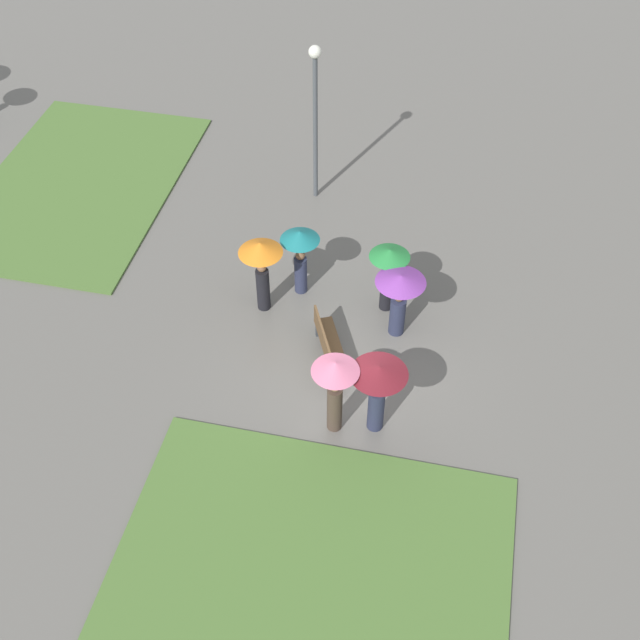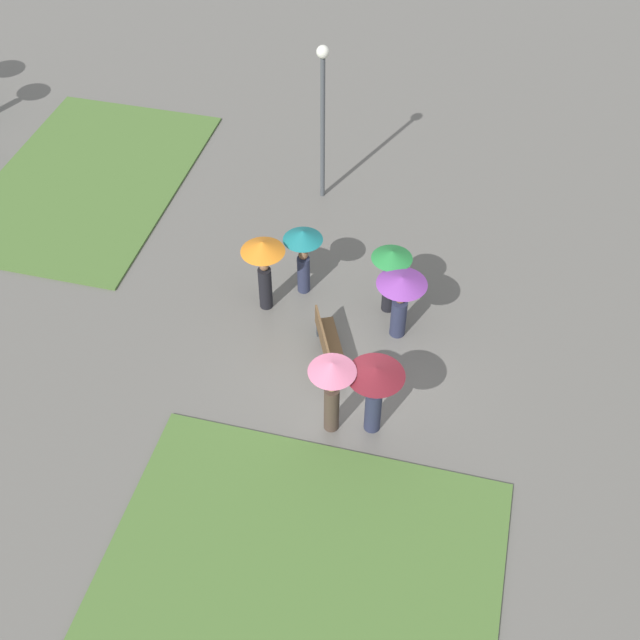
{
  "view_description": "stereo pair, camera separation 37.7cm",
  "coord_description": "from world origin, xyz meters",
  "px_view_note": "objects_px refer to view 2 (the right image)",
  "views": [
    {
      "loc": [
        -11.37,
        -1.78,
        13.47
      ],
      "look_at": [
        0.27,
        0.76,
        1.16
      ],
      "focal_mm": 45.0,
      "sensor_mm": 36.0,
      "label": 1
    },
    {
      "loc": [
        -11.28,
        -2.15,
        13.47
      ],
      "look_at": [
        0.27,
        0.76,
        1.16
      ],
      "focal_mm": 45.0,
      "sensor_mm": 36.0,
      "label": 2
    }
  ],
  "objects_px": {
    "lamp_post": "(323,104)",
    "crowd_person_maroon": "(375,384)",
    "crowd_person_purple": "(401,294)",
    "crowd_person_teal": "(303,248)",
    "crowd_person_green": "(391,269)",
    "crowd_person_orange": "(263,259)",
    "park_bench": "(328,345)",
    "crowd_person_pink": "(332,382)"
  },
  "relations": [
    {
      "from": "crowd_person_teal",
      "to": "crowd_person_maroon",
      "type": "distance_m",
      "value": 4.36
    },
    {
      "from": "park_bench",
      "to": "crowd_person_pink",
      "type": "xyz_separation_m",
      "value": [
        -1.77,
        -0.5,
        0.97
      ]
    },
    {
      "from": "park_bench",
      "to": "crowd_person_maroon",
      "type": "distance_m",
      "value": 2.25
    },
    {
      "from": "crowd_person_pink",
      "to": "crowd_person_purple",
      "type": "height_order",
      "value": "crowd_person_pink"
    },
    {
      "from": "crowd_person_pink",
      "to": "crowd_person_purple",
      "type": "xyz_separation_m",
      "value": [
        2.95,
        -0.84,
        -0.2
      ]
    },
    {
      "from": "park_bench",
      "to": "crowd_person_pink",
      "type": "relative_size",
      "value": 0.87
    },
    {
      "from": "lamp_post",
      "to": "crowd_person_orange",
      "type": "distance_m",
      "value": 4.72
    },
    {
      "from": "crowd_person_purple",
      "to": "crowd_person_green",
      "type": "relative_size",
      "value": 0.98
    },
    {
      "from": "crowd_person_purple",
      "to": "crowd_person_maroon",
      "type": "distance_m",
      "value": 2.76
    },
    {
      "from": "crowd_person_pink",
      "to": "crowd_person_maroon",
      "type": "bearing_deg",
      "value": 61.21
    },
    {
      "from": "crowd_person_orange",
      "to": "crowd_person_maroon",
      "type": "relative_size",
      "value": 1.06
    },
    {
      "from": "crowd_person_green",
      "to": "crowd_person_maroon",
      "type": "bearing_deg",
      "value": -16.78
    },
    {
      "from": "crowd_person_teal",
      "to": "crowd_person_maroon",
      "type": "xyz_separation_m",
      "value": [
        -3.63,
        -2.43,
        0.05
      ]
    },
    {
      "from": "crowd_person_teal",
      "to": "crowd_person_green",
      "type": "relative_size",
      "value": 1.03
    },
    {
      "from": "crowd_person_purple",
      "to": "crowd_person_pink",
      "type": "bearing_deg",
      "value": -152.61
    },
    {
      "from": "crowd_person_teal",
      "to": "park_bench",
      "type": "bearing_deg",
      "value": -95.63
    },
    {
      "from": "crowd_person_green",
      "to": "crowd_person_maroon",
      "type": "xyz_separation_m",
      "value": [
        -3.5,
        -0.33,
        0.13
      ]
    },
    {
      "from": "crowd_person_pink",
      "to": "crowd_person_purple",
      "type": "distance_m",
      "value": 3.08
    },
    {
      "from": "park_bench",
      "to": "crowd_person_maroon",
      "type": "relative_size",
      "value": 0.94
    },
    {
      "from": "crowd_person_purple",
      "to": "crowd_person_teal",
      "type": "distance_m",
      "value": 2.6
    },
    {
      "from": "lamp_post",
      "to": "crowd_person_teal",
      "type": "xyz_separation_m",
      "value": [
        -3.77,
        -0.48,
        -1.48
      ]
    },
    {
      "from": "crowd_person_purple",
      "to": "crowd_person_maroon",
      "type": "bearing_deg",
      "value": -137.2
    },
    {
      "from": "crowd_person_green",
      "to": "crowd_person_orange",
      "type": "bearing_deg",
      "value": -99.88
    },
    {
      "from": "park_bench",
      "to": "lamp_post",
      "type": "height_order",
      "value": "lamp_post"
    },
    {
      "from": "lamp_post",
      "to": "crowd_person_purple",
      "type": "xyz_separation_m",
      "value": [
        -4.64,
        -2.93,
        -1.57
      ]
    },
    {
      "from": "park_bench",
      "to": "crowd_person_purple",
      "type": "bearing_deg",
      "value": -73.59
    },
    {
      "from": "park_bench",
      "to": "crowd_person_pink",
      "type": "bearing_deg",
      "value": 170.9
    },
    {
      "from": "lamp_post",
      "to": "crowd_person_maroon",
      "type": "xyz_separation_m",
      "value": [
        -7.4,
        -2.9,
        -1.44
      ]
    },
    {
      "from": "park_bench",
      "to": "crowd_person_maroon",
      "type": "bearing_deg",
      "value": -165.04
    },
    {
      "from": "park_bench",
      "to": "lamp_post",
      "type": "bearing_deg",
      "value": -9.67
    },
    {
      "from": "lamp_post",
      "to": "crowd_person_maroon",
      "type": "distance_m",
      "value": 8.07
    },
    {
      "from": "park_bench",
      "to": "crowd_person_green",
      "type": "bearing_deg",
      "value": -52.08
    },
    {
      "from": "crowd_person_pink",
      "to": "crowd_person_purple",
      "type": "relative_size",
      "value": 1.15
    },
    {
      "from": "crowd_person_maroon",
      "to": "crowd_person_pink",
      "type": "bearing_deg",
      "value": -7.32
    },
    {
      "from": "crowd_person_teal",
      "to": "crowd_person_green",
      "type": "xyz_separation_m",
      "value": [
        -0.13,
        -2.09,
        -0.08
      ]
    },
    {
      "from": "crowd_person_pink",
      "to": "crowd_person_teal",
      "type": "distance_m",
      "value": 4.15
    },
    {
      "from": "crowd_person_maroon",
      "to": "crowd_person_purple",
      "type": "bearing_deg",
      "value": -111.08
    },
    {
      "from": "park_bench",
      "to": "crowd_person_green",
      "type": "relative_size",
      "value": 0.98
    },
    {
      "from": "park_bench",
      "to": "crowd_person_purple",
      "type": "height_order",
      "value": "crowd_person_purple"
    },
    {
      "from": "lamp_post",
      "to": "crowd_person_pink",
      "type": "relative_size",
      "value": 2.18
    },
    {
      "from": "crowd_person_orange",
      "to": "crowd_person_purple",
      "type": "distance_m",
      "value": 3.18
    },
    {
      "from": "crowd_person_orange",
      "to": "crowd_person_green",
      "type": "relative_size",
      "value": 1.11
    }
  ]
}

